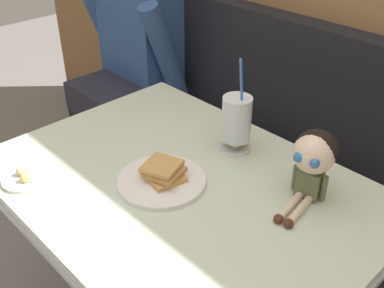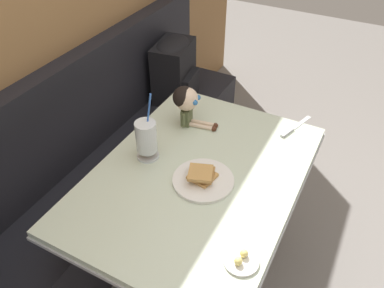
% 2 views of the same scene
% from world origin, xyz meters
% --- Properties ---
extents(ground_plane, '(8.00, 8.00, 0.00)m').
position_xyz_m(ground_plane, '(0.00, 0.00, 0.00)').
color(ground_plane, gray).
extents(wood_panel_wall, '(4.40, 0.08, 2.40)m').
position_xyz_m(wood_panel_wall, '(0.00, 1.05, 1.20)').
color(wood_panel_wall, olive).
rests_on(wood_panel_wall, ground).
extents(booth_bench, '(2.60, 0.48, 1.00)m').
position_xyz_m(booth_bench, '(0.00, 0.81, 0.33)').
color(booth_bench, black).
rests_on(booth_bench, ground).
extents(diner_table, '(1.11, 0.81, 0.74)m').
position_xyz_m(diner_table, '(0.00, 0.18, 0.54)').
color(diner_table, beige).
rests_on(diner_table, ground).
extents(toast_plate, '(0.25, 0.25, 0.06)m').
position_xyz_m(toast_plate, '(-0.03, 0.14, 0.76)').
color(toast_plate, white).
rests_on(toast_plate, diner_table).
extents(milkshake_glass, '(0.10, 0.10, 0.32)m').
position_xyz_m(milkshake_glass, '(-0.01, 0.42, 0.84)').
color(milkshake_glass, silver).
rests_on(milkshake_glass, diner_table).
extents(butter_saucer, '(0.12, 0.12, 0.04)m').
position_xyz_m(butter_saucer, '(-0.31, -0.14, 0.75)').
color(butter_saucer, white).
rests_on(butter_saucer, diner_table).
extents(butter_knife, '(0.23, 0.09, 0.01)m').
position_xyz_m(butter_knife, '(0.47, -0.08, 0.74)').
color(butter_knife, silver).
rests_on(butter_knife, diner_table).
extents(seated_doll, '(0.13, 0.23, 0.20)m').
position_xyz_m(seated_doll, '(0.28, 0.38, 0.87)').
color(seated_doll, '#5B6642').
rests_on(seated_doll, diner_table).
extents(backpack, '(0.33, 0.28, 0.41)m').
position_xyz_m(backpack, '(0.86, 0.78, 0.66)').
color(backpack, black).
rests_on(backpack, booth_bench).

